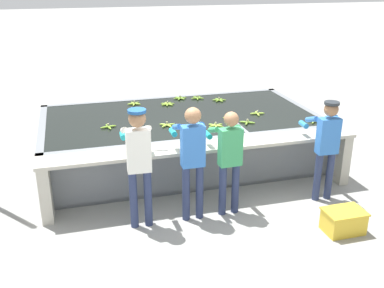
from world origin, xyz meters
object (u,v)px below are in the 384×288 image
worker_1 (192,153)px  worker_3 (326,141)px  banana_bunch_floating_3 (314,121)px  worker_0 (139,156)px  banana_bunch_floating_2 (134,104)px  banana_bunch_floating_10 (257,113)px  banana_bunch_floating_1 (247,122)px  crate (343,221)px  banana_bunch_floating_6 (230,118)px  banana_bunch_floating_11 (197,98)px  banana_bunch_floating_7 (168,104)px  banana_bunch_floating_8 (216,125)px  banana_bunch_floating_5 (167,125)px  banana_bunch_floating_9 (108,127)px  knife_0 (153,150)px  banana_bunch_floating_0 (180,98)px  banana_bunch_floating_4 (219,100)px  worker_2 (229,154)px

worker_1 → worker_3: 2.11m
worker_3 → banana_bunch_floating_3: worker_3 is taller
worker_0 → banana_bunch_floating_2: worker_0 is taller
worker_3 → banana_bunch_floating_10: (-0.38, 1.72, -0.04)m
banana_bunch_floating_1 → crate: bearing=-76.8°
worker_1 → banana_bunch_floating_6: (1.16, 1.61, -0.09)m
banana_bunch_floating_1 → banana_bunch_floating_11: (-0.39, 1.75, -0.00)m
banana_bunch_floating_7 → banana_bunch_floating_6: bearing=-53.7°
worker_3 → banana_bunch_floating_8: 1.84m
worker_1 → banana_bunch_floating_5: (-0.01, 1.56, -0.09)m
banana_bunch_floating_2 → banana_bunch_floating_9: size_ratio=0.98×
worker_0 → knife_0: size_ratio=4.97×
banana_bunch_floating_0 → banana_bunch_floating_2: bearing=-170.8°
banana_bunch_floating_1 → banana_bunch_floating_9: same height
banana_bunch_floating_7 → worker_0: bearing=-110.1°
banana_bunch_floating_6 → crate: 2.75m
banana_bunch_floating_0 → crate: (1.27, -4.09, -0.75)m
banana_bunch_floating_7 → banana_bunch_floating_10: size_ratio=0.99×
banana_bunch_floating_4 → banana_bunch_floating_11: 0.46m
banana_bunch_floating_10 → worker_1: bearing=-134.7°
worker_2 → banana_bunch_floating_3: worker_2 is taller
banana_bunch_floating_9 → worker_0: bearing=-82.2°
banana_bunch_floating_8 → crate: banana_bunch_floating_8 is taller
worker_2 → banana_bunch_floating_9: worker_2 is taller
banana_bunch_floating_5 → banana_bunch_floating_10: bearing=6.2°
banana_bunch_floating_8 → crate: bearing=-63.7°
worker_3 → banana_bunch_floating_0: 3.46m
banana_bunch_floating_0 → banana_bunch_floating_7: bearing=-134.0°
banana_bunch_floating_5 → worker_2: bearing=-70.1°
banana_bunch_floating_6 → banana_bunch_floating_10: 0.59m
banana_bunch_floating_3 → banana_bunch_floating_11: 2.51m
worker_3 → banana_bunch_floating_10: worker_3 is taller
worker_1 → banana_bunch_floating_8: worker_1 is taller
banana_bunch_floating_1 → crate: size_ratio=0.47×
worker_1 → banana_bunch_floating_7: worker_1 is taller
banana_bunch_floating_5 → banana_bunch_floating_1: bearing=-9.9°
banana_bunch_floating_4 → knife_0: 2.92m
banana_bunch_floating_3 → knife_0: banana_bunch_floating_3 is taller
worker_1 → banana_bunch_floating_11: (0.97, 3.07, -0.09)m
banana_bunch_floating_5 → banana_bunch_floating_6: (1.16, 0.05, 0.00)m
crate → banana_bunch_floating_0: bearing=107.2°
banana_bunch_floating_7 → banana_bunch_floating_9: bearing=-139.5°
banana_bunch_floating_4 → worker_3: bearing=-74.7°
worker_0 → worker_3: size_ratio=1.08×
worker_0 → banana_bunch_floating_5: (0.74, 1.56, -0.13)m
worker_0 → crate: (2.63, -0.93, -0.88)m
worker_1 → banana_bunch_floating_10: size_ratio=5.93×
banana_bunch_floating_5 → worker_3: bearing=-35.8°
worker_0 → worker_2: (1.29, 0.02, -0.11)m
worker_3 → banana_bunch_floating_4: worker_3 is taller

